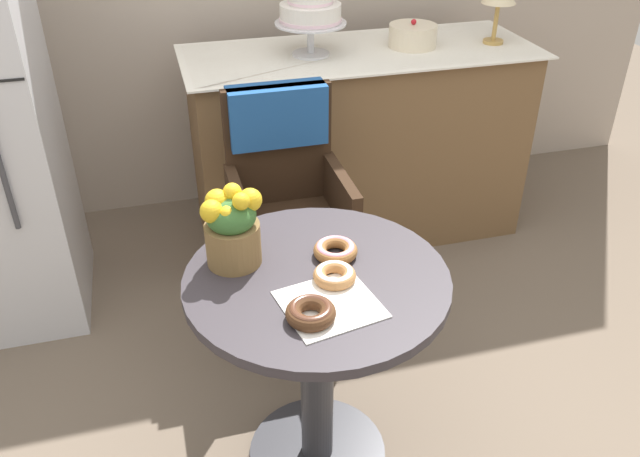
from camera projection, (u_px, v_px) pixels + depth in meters
name	position (u px, v px, depth m)	size (l,w,h in m)	color
ground_plane	(317.00, 453.00, 2.12)	(8.00, 8.00, 0.00)	#6B5B4C
cafe_table	(317.00, 336.00, 1.85)	(0.72, 0.72, 0.72)	#332D33
wicker_chair	(284.00, 176.00, 2.39)	(0.42, 0.45, 0.95)	#332114
paper_napkin	(331.00, 304.00, 1.64)	(0.23, 0.22, 0.00)	white
donut_front	(335.00, 275.00, 1.71)	(0.11, 0.11, 0.04)	#AD7542
donut_mid	(335.00, 250.00, 1.81)	(0.12, 0.12, 0.04)	#936033
donut_side	(311.00, 312.00, 1.58)	(0.12, 0.12, 0.04)	#4C2D19
flower_vase	(232.00, 226.00, 1.73)	(0.17, 0.15, 0.23)	brown
display_counter	(358.00, 144.00, 3.06)	(1.56, 0.62, 0.90)	brown
tiered_cake_stand	(310.00, 11.00, 2.68)	(0.30, 0.30, 0.28)	silver
round_layer_cake	(413.00, 36.00, 2.85)	(0.21, 0.21, 0.12)	beige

